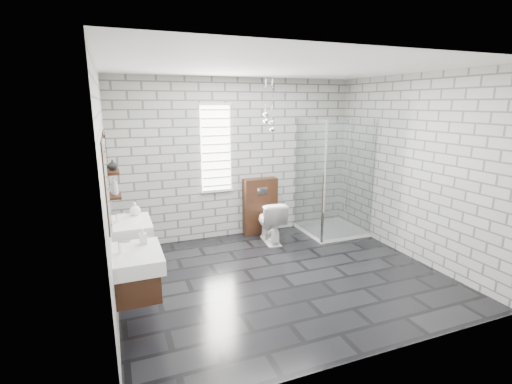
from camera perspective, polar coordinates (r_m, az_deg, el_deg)
floor at (r=5.18m, az=4.00°, el=-12.79°), size 4.20×3.60×0.02m
ceiling at (r=4.67m, az=4.58°, el=18.71°), size 4.20×3.60×0.02m
wall_back at (r=6.40m, az=-2.75°, el=5.11°), size 4.20×0.02×2.70m
wall_front at (r=3.25m, az=18.14°, el=-3.88°), size 4.20×0.02×2.70m
wall_left at (r=4.29m, az=-22.07°, el=-0.07°), size 0.02×3.60×2.70m
wall_right at (r=5.95m, az=22.97°, el=3.42°), size 0.02×3.60×2.70m
vanity_left at (r=3.95m, az=-18.35°, el=-9.97°), size 0.47×0.70×1.57m
vanity_right at (r=4.92m, az=-19.08°, el=-5.34°), size 0.47×0.70×1.57m
shelf_lower at (r=4.25m, az=-20.97°, el=-0.52°), size 0.14×0.30×0.03m
shelf_upper at (r=4.20m, az=-21.26°, el=2.93°), size 0.14×0.30×0.03m
window at (r=6.23m, az=-6.20°, el=6.68°), size 0.56×0.05×1.48m
cistern_panel at (r=6.60m, az=0.63°, el=-2.17°), size 0.60×0.20×1.00m
flush_plate at (r=6.43m, az=0.99°, el=0.17°), size 0.18×0.01×0.12m
shower_enclosure at (r=6.66m, az=11.44°, el=-2.26°), size 1.00×1.00×2.03m
pendant_cluster at (r=6.07m, az=1.89°, el=11.07°), size 0.24×0.22×0.87m
toilet at (r=6.23m, az=2.22°, el=-4.53°), size 0.46×0.73×0.71m
soap_bottle_a at (r=4.06m, az=-16.99°, el=-6.53°), size 0.08×0.08×0.17m
soap_bottle_b at (r=5.10m, az=-18.12°, el=-2.45°), size 0.16×0.16×0.18m
soap_bottle_c at (r=4.20m, az=-20.95°, el=0.82°), size 0.07×0.07×0.19m
vase at (r=4.21m, az=-21.21°, el=3.92°), size 0.14×0.14×0.11m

